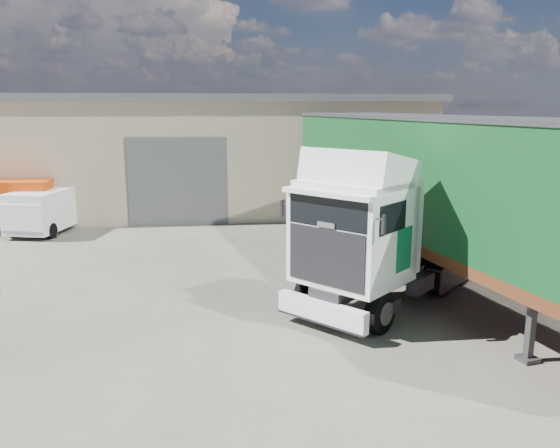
{
  "coord_description": "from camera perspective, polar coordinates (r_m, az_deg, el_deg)",
  "views": [
    {
      "loc": [
        -0.41,
        -12.32,
        4.85
      ],
      "look_at": [
        1.36,
        3.0,
        1.48
      ],
      "focal_mm": 35.0,
      "sensor_mm": 36.0,
      "label": 1
    }
  ],
  "objects": [
    {
      "name": "brick_boundary_wall",
      "position": [
        22.14,
        26.08,
        1.7
      ],
      "size": [
        0.35,
        26.0,
        2.5
      ],
      "primitive_type": "cube",
      "color": "brown",
      "rests_on": "ground"
    },
    {
      "name": "tractor_unit",
      "position": [
        13.12,
        9.37,
        -1.92
      ],
      "size": [
        5.73,
        5.55,
        3.95
      ],
      "rotation": [
        0.0,
        0.0,
        -0.82
      ],
      "color": "black",
      "rests_on": "ground"
    },
    {
      "name": "box_trailer",
      "position": [
        15.09,
        16.74,
        3.94
      ],
      "size": [
        5.74,
        14.06,
        4.57
      ],
      "rotation": [
        0.0,
        0.0,
        0.21
      ],
      "color": "#2D2D30",
      "rests_on": "ground"
    },
    {
      "name": "orange_skip",
      "position": [
        23.84,
        -25.99,
        1.47
      ],
      "size": [
        3.31,
        2.15,
        2.02
      ],
      "rotation": [
        0.0,
        0.0,
        -0.04
      ],
      "color": "#2D2D30",
      "rests_on": "ground"
    },
    {
      "name": "ground",
      "position": [
        13.24,
        -4.4,
        -9.21
      ],
      "size": [
        120.0,
        120.0,
        0.0
      ],
      "primitive_type": "plane",
      "color": "black",
      "rests_on": "ground"
    },
    {
      "name": "warehouse",
      "position": [
        28.94,
        -17.85,
        7.39
      ],
      "size": [
        30.6,
        12.6,
        5.42
      ],
      "color": "#C0B393",
      "rests_on": "ground"
    },
    {
      "name": "panel_van",
      "position": [
        23.27,
        -23.04,
        1.47
      ],
      "size": [
        2.58,
        4.38,
        1.68
      ],
      "rotation": [
        0.0,
        0.0,
        -0.24
      ],
      "color": "black",
      "rests_on": "ground"
    }
  ]
}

